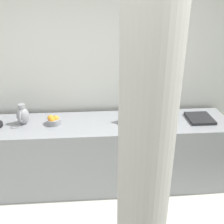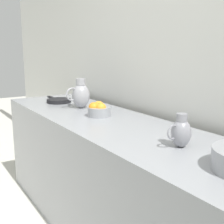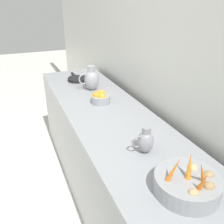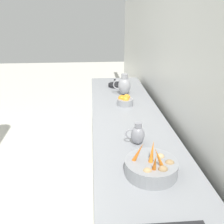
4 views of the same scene
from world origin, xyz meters
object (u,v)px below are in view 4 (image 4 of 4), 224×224
object	(u,v)px
vegetable_colander	(151,167)
orange_bowl	(125,100)
metal_pitcher_tall	(124,85)
skillet_on_counter	(117,85)
metal_pitcher_short	(138,134)

from	to	relation	value
vegetable_colander	orange_bowl	xyz separation A→B (m)	(0.01, -1.24, 0.00)
orange_bowl	metal_pitcher_tall	xyz separation A→B (m)	(-0.04, -0.37, 0.06)
skillet_on_counter	vegetable_colander	bearing A→B (deg)	90.70
orange_bowl	metal_pitcher_short	size ratio (longest dim) A/B	0.99
metal_pitcher_tall	orange_bowl	bearing A→B (deg)	84.37
vegetable_colander	metal_pitcher_tall	size ratio (longest dim) A/B	1.30
orange_bowl	skillet_on_counter	distance (m)	0.72
orange_bowl	metal_pitcher_tall	size ratio (longest dim) A/B	0.68
vegetable_colander	metal_pitcher_short	bearing A→B (deg)	-87.17
orange_bowl	metal_pitcher_short	distance (m)	0.85
metal_pitcher_tall	skillet_on_counter	bearing A→B (deg)	-81.26
metal_pitcher_tall	metal_pitcher_short	world-z (taller)	metal_pitcher_tall
vegetable_colander	metal_pitcher_short	size ratio (longest dim) A/B	1.89
orange_bowl	skillet_on_counter	size ratio (longest dim) A/B	0.46
metal_pitcher_short	skillet_on_counter	xyz separation A→B (m)	(0.00, -1.57, -0.06)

